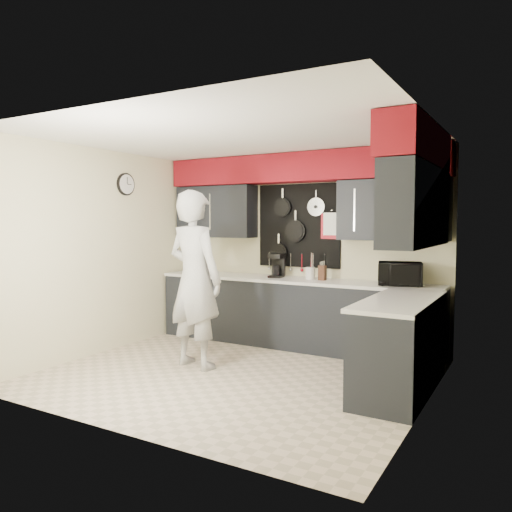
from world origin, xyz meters
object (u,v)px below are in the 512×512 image
Objects in this scene: utensil_crock at (310,273)px; person at (195,279)px; knife_block at (322,273)px; coffee_maker at (277,265)px; microwave at (400,274)px.

person reaches higher than utensil_crock.
knife_block is 0.68m from coffee_maker.
person reaches higher than microwave.
utensil_crock is at bearing -111.35° from person.
utensil_crock is 1.66m from person.
microwave is at bearing -136.71° from person.
utensil_crock is 0.50m from coffee_maker.
utensil_crock is 0.08× the size of person.
coffee_maker is 0.16× the size of person.
coffee_maker is 1.48m from person.
microwave reaches higher than utensil_crock.
person is at bearing -125.51° from knife_block.
microwave is at bearing -1.75° from utensil_crock.
coffee_maker is at bearing -94.42° from person.
utensil_crock is at bearing 163.06° from microwave.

